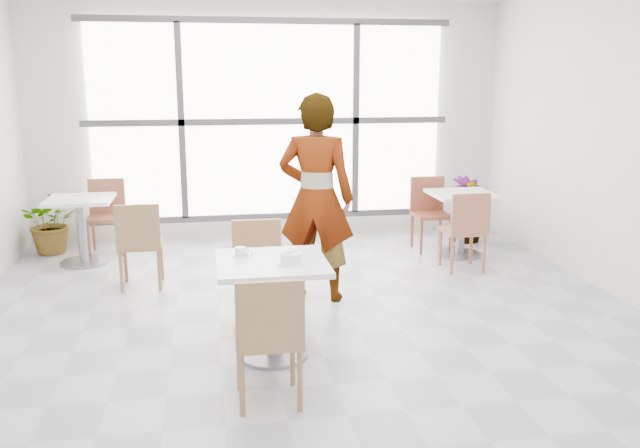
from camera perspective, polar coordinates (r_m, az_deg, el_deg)
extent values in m
plane|color=#9E9EA5|center=(5.46, -0.54, -9.60)|extent=(7.00, 7.00, 0.00)
plane|color=silver|center=(8.54, -4.35, 8.83)|extent=(6.00, 0.00, 6.00)
plane|color=silver|center=(1.78, 17.72, -6.62)|extent=(6.00, 0.00, 6.00)
cube|color=white|center=(8.48, -4.31, 8.80)|extent=(4.40, 0.04, 2.40)
cube|color=#3F3F42|center=(8.45, -4.29, 8.79)|extent=(4.60, 0.05, 0.08)
cube|color=#3F3F42|center=(8.42, -11.84, 8.54)|extent=(0.08, 0.05, 2.40)
cube|color=#3F3F42|center=(8.63, 3.09, 8.88)|extent=(0.08, 0.05, 2.40)
cube|color=#3F3F42|center=(8.62, -4.16, 0.67)|extent=(4.60, 0.05, 0.08)
cube|color=#3F3F42|center=(8.46, -4.43, 17.06)|extent=(4.60, 0.05, 0.08)
cube|color=white|center=(4.85, -4.18, -3.38)|extent=(0.80, 0.80, 0.04)
cylinder|color=gray|center=(4.97, -4.11, -7.54)|extent=(0.10, 0.10, 0.71)
cylinder|color=gray|center=(5.10, -4.05, -11.13)|extent=(0.52, 0.52, 0.03)
cube|color=#997148|center=(4.30, -4.50, -9.77)|extent=(0.42, 0.42, 0.04)
cube|color=#997148|center=(4.04, -4.31, -7.78)|extent=(0.42, 0.04, 0.42)
cylinder|color=#997148|center=(4.57, -2.38, -11.40)|extent=(0.04, 0.04, 0.41)
cylinder|color=#997148|center=(4.25, -1.73, -13.36)|extent=(0.04, 0.04, 0.41)
cylinder|color=#997148|center=(4.55, -6.97, -11.64)|extent=(0.04, 0.04, 0.41)
cylinder|color=#997148|center=(4.22, -6.72, -13.64)|extent=(0.04, 0.04, 0.41)
cube|color=#A17047|center=(5.59, -5.28, -4.43)|extent=(0.42, 0.42, 0.04)
cube|color=#A17047|center=(5.71, -5.47, -1.67)|extent=(0.42, 0.04, 0.42)
cylinder|color=#A17047|center=(5.48, -6.97, -7.31)|extent=(0.04, 0.04, 0.41)
cylinder|color=#A17047|center=(5.82, -7.15, -6.11)|extent=(0.04, 0.04, 0.41)
cylinder|color=#A17047|center=(5.51, -3.20, -7.13)|extent=(0.04, 0.04, 0.41)
cylinder|color=#A17047|center=(5.84, -3.60, -5.95)|extent=(0.04, 0.04, 0.41)
cylinder|color=white|center=(4.76, -2.50, -3.36)|extent=(0.21, 0.21, 0.01)
cylinder|color=white|center=(4.75, -2.50, -2.88)|extent=(0.16, 0.16, 0.07)
torus|color=white|center=(4.74, -2.51, -2.52)|extent=(0.16, 0.16, 0.01)
cylinder|color=#D1C584|center=(4.75, -2.50, -2.91)|extent=(0.14, 0.14, 0.05)
cylinder|color=#F1E89C|center=(4.74, -2.47, -2.55)|extent=(0.03, 0.03, 0.02)
cylinder|color=beige|center=(4.70, -2.69, -2.66)|extent=(0.03, 0.03, 0.02)
cylinder|color=beige|center=(4.73, -2.57, -2.45)|extent=(0.03, 0.03, 0.01)
cylinder|color=#F3E69C|center=(4.74, -2.50, -2.55)|extent=(0.03, 0.03, 0.01)
cylinder|color=#EDE799|center=(4.76, -2.25, -2.39)|extent=(0.03, 0.03, 0.02)
cylinder|color=beige|center=(4.70, -2.81, -2.59)|extent=(0.03, 0.03, 0.01)
cylinder|color=#F3EA9C|center=(4.75, -2.47, -2.48)|extent=(0.03, 0.03, 0.02)
cylinder|color=#EDE699|center=(4.75, -2.49, -2.43)|extent=(0.03, 0.03, 0.01)
cylinder|color=beige|center=(4.74, -2.55, -2.56)|extent=(0.03, 0.03, 0.02)
cylinder|color=beige|center=(4.74, -2.67, -2.49)|extent=(0.03, 0.03, 0.01)
cylinder|color=beige|center=(4.76, -3.06, -2.50)|extent=(0.03, 0.03, 0.01)
cylinder|color=#EFE99A|center=(4.76, -2.09, -2.46)|extent=(0.03, 0.03, 0.02)
cylinder|color=silver|center=(4.99, -6.87, -2.72)|extent=(0.13, 0.13, 0.01)
cylinder|color=silver|center=(4.98, -6.88, -2.34)|extent=(0.08, 0.08, 0.06)
torus|color=silver|center=(4.98, -6.39, -2.32)|extent=(0.05, 0.01, 0.05)
cylinder|color=black|center=(4.97, -6.89, -2.07)|extent=(0.07, 0.07, 0.00)
cube|color=#B5B4B9|center=(4.97, -6.29, -2.68)|extent=(0.09, 0.05, 0.00)
sphere|color=#B5B4B9|center=(4.98, -5.90, -2.60)|extent=(0.02, 0.02, 0.02)
imported|color=black|center=(6.10, -0.33, 2.22)|extent=(0.82, 0.67, 1.92)
cube|color=white|center=(7.76, -19.99, 1.98)|extent=(0.70, 0.70, 0.04)
cylinder|color=gray|center=(7.84, -19.78, -0.71)|extent=(0.10, 0.10, 0.71)
cylinder|color=gray|center=(7.92, -19.60, -3.11)|extent=(0.52, 0.52, 0.03)
cube|color=white|center=(7.81, 12.12, 2.52)|extent=(0.70, 0.70, 0.04)
cylinder|color=gray|center=(7.88, 12.00, -0.16)|extent=(0.10, 0.10, 0.71)
cylinder|color=gray|center=(7.96, 11.89, -2.54)|extent=(0.52, 0.52, 0.03)
cube|color=olive|center=(6.80, -15.17, -1.73)|extent=(0.42, 0.42, 0.04)
cube|color=olive|center=(6.56, -15.43, -0.19)|extent=(0.42, 0.04, 0.42)
cylinder|color=olive|center=(7.01, -13.47, -3.10)|extent=(0.04, 0.04, 0.41)
cylinder|color=olive|center=(6.67, -13.66, -3.93)|extent=(0.04, 0.04, 0.41)
cylinder|color=olive|center=(7.05, -16.39, -3.19)|extent=(0.04, 0.04, 0.41)
cylinder|color=olive|center=(6.70, -16.73, -4.02)|extent=(0.04, 0.04, 0.41)
cube|color=brown|center=(8.17, -17.94, 0.49)|extent=(0.42, 0.42, 0.04)
cube|color=brown|center=(8.31, -17.87, 2.31)|extent=(0.42, 0.04, 0.42)
cylinder|color=brown|center=(8.08, -19.27, -1.39)|extent=(0.04, 0.04, 0.41)
cylinder|color=brown|center=(8.42, -18.88, -0.80)|extent=(0.04, 0.04, 0.41)
cylinder|color=brown|center=(8.02, -16.73, -1.30)|extent=(0.04, 0.04, 0.41)
cylinder|color=brown|center=(8.37, -16.45, -0.72)|extent=(0.04, 0.04, 0.41)
cube|color=#9E5E44|center=(7.31, 12.19, -0.57)|extent=(0.42, 0.42, 0.04)
cube|color=#9E5E44|center=(7.09, 12.84, 0.89)|extent=(0.42, 0.04, 0.42)
cylinder|color=#9E5E44|center=(7.59, 12.87, -1.87)|extent=(0.04, 0.04, 0.41)
cylinder|color=#9E5E44|center=(7.27, 13.95, -2.56)|extent=(0.04, 0.04, 0.41)
cylinder|color=#9E5E44|center=(7.46, 10.31, -2.00)|extent=(0.04, 0.04, 0.41)
cylinder|color=#9E5E44|center=(7.13, 11.29, -2.72)|extent=(0.04, 0.04, 0.41)
cube|color=brown|center=(8.05, 9.57, 0.75)|extent=(0.42, 0.42, 0.04)
cube|color=brown|center=(8.18, 9.20, 2.60)|extent=(0.42, 0.04, 0.42)
cylinder|color=brown|center=(7.88, 8.70, -1.16)|extent=(0.04, 0.04, 0.41)
cylinder|color=brown|center=(8.21, 7.92, -0.57)|extent=(0.04, 0.04, 0.41)
cylinder|color=brown|center=(8.00, 11.15, -1.05)|extent=(0.04, 0.04, 0.41)
cylinder|color=brown|center=(8.32, 10.28, -0.47)|extent=(0.04, 0.04, 0.41)
imported|color=#658C4C|center=(8.45, -22.07, 0.20)|extent=(0.85, 0.80, 0.76)
imported|color=#487A42|center=(8.57, 12.49, 1.23)|extent=(0.59, 0.59, 0.82)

